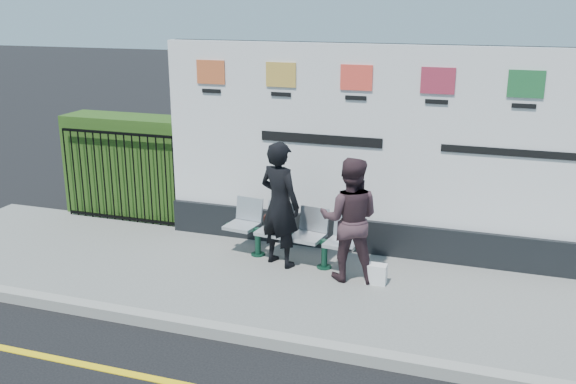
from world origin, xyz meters
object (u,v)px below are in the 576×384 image
(bench, at_px, (290,247))
(woman_left, at_px, (280,204))
(woman_right, at_px, (350,219))
(billboard, at_px, (432,171))

(bench, distance_m, woman_left, 0.69)
(woman_left, xyz_separation_m, woman_right, (1.02, -0.16, -0.05))
(billboard, height_order, bench, billboard)
(woman_right, bearing_deg, bench, -26.50)
(woman_left, relative_size, woman_right, 1.07)
(woman_right, bearing_deg, billboard, -139.79)
(woman_left, bearing_deg, woman_right, -167.13)
(bench, bearing_deg, woman_right, -9.99)
(woman_left, bearing_deg, bench, -106.68)
(bench, distance_m, woman_right, 1.14)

